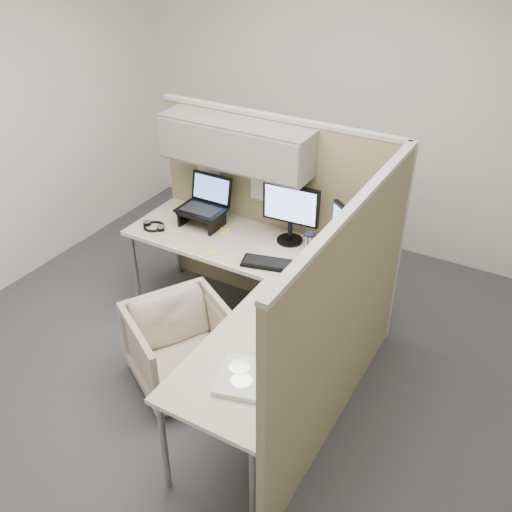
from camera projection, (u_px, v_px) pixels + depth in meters
The scene contains 18 objects.
ground at pixel (228, 364), 4.27m from camera, with size 4.50×4.50×0.00m, color #3B3B40.
partition_back at pixel (258, 183), 4.37m from camera, with size 2.00×0.36×1.63m.
partition_right at pixel (346, 321), 3.40m from camera, with size 0.07×2.03×1.63m.
desk at pixel (250, 285), 3.94m from camera, with size 2.00×1.98×0.73m.
office_chair at pixel (182, 343), 3.95m from camera, with size 0.66×0.62×0.68m, color #BCAA96.
monitor_left at pixel (291, 209), 4.21m from camera, with size 0.44×0.20×0.47m.
monitor_right at pixel (349, 238), 3.85m from camera, with size 0.36×0.30×0.47m.
laptop_station at pixel (204, 207), 4.51m from camera, with size 0.36×0.31×0.38m.
keyboard at pixel (274, 264), 4.06m from camera, with size 0.47×0.16×0.02m, color black.
mouse at pixel (322, 287), 3.81m from camera, with size 0.10×0.06×0.03m, color black.
travel_mug at pixel (309, 244), 4.15m from camera, with size 0.08×0.08×0.17m.
soda_can_green at pixel (342, 288), 3.74m from camera, with size 0.07×0.07×0.12m, color silver.
soda_can_silver at pixel (331, 268), 3.93m from camera, with size 0.07×0.07×0.12m, color #268C1E.
sticky_note_c at pixel (225, 230), 4.49m from camera, with size 0.08×0.08×0.01m, color yellow.
sticky_note_a at pixel (214, 252), 4.21m from camera, with size 0.08×0.08×0.01m, color yellow.
headphones at pixel (154, 226), 4.52m from camera, with size 0.21×0.18×0.03m.
paper_stack at pixel (241, 377), 3.10m from camera, with size 0.32×0.37×0.03m.
desk_clock at pixel (296, 328), 3.41m from camera, with size 0.06×0.09×0.09m.
Camera 1 is at (1.76, -2.64, 2.97)m, focal length 40.00 mm.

